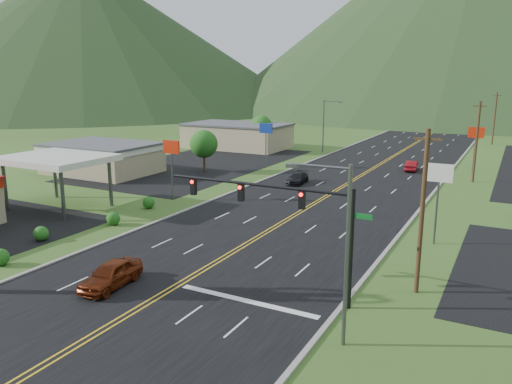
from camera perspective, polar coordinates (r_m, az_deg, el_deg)
The scene contains 21 objects.
traffic_signal at distance 29.14m, azimuth 3.40°, elevation -1.97°, with size 13.10×0.43×7.00m.
streetlight_east at distance 23.99m, azimuth 9.67°, elevation -5.84°, with size 3.28×0.25×9.00m.
streetlight_west at distance 87.25m, azimuth 7.92°, elevation 7.87°, with size 3.28×0.25×9.00m.
gas_canopy at distance 52.96m, azimuth -21.87°, elevation 3.42°, with size 10.00×8.00×5.30m.
building_west_mid at distance 71.33m, azimuth -17.19°, elevation 3.91°, with size 14.40×10.40×4.10m.
building_west_far at distance 92.64m, azimuth -2.15°, elevation 6.46°, with size 18.40×11.40×4.50m.
pole_sign_west_a at distance 53.16m, azimuth -9.64°, elevation 4.41°, with size 2.00×0.18×6.40m.
pole_sign_west_b at distance 71.71m, azimuth 1.15°, elevation 6.78°, with size 2.00×0.18×6.40m.
pole_sign_east_a at distance 40.73m, azimuth 20.18°, elevation 1.17°, with size 2.00×0.18×6.40m.
pole_sign_east_b at distance 72.25m, azimuth 23.81°, elevation 5.73°, with size 2.00×0.18×6.40m.
tree_west_a at distance 68.86m, azimuth -5.99°, elevation 5.48°, with size 3.84×3.84×5.82m.
tree_west_b at distance 94.52m, azimuth 0.65°, elevation 7.59°, with size 3.84×3.84×5.82m.
utility_pole_a at distance 30.98m, azimuth 18.46°, elevation -2.12°, with size 1.60×0.28×10.00m.
utility_pole_b at distance 67.25m, azimuth 23.90°, elevation 5.32°, with size 1.60×0.28×10.00m.
utility_pole_c at distance 107.02m, azimuth 25.61°, elevation 7.63°, with size 1.60×0.28×10.00m.
utility_pole_d at distance 146.92m, azimuth 26.40°, elevation 8.69°, with size 1.60×0.28×10.00m.
mountain_n at distance 234.23m, azimuth 24.70°, elevation 19.19°, with size 220.00×220.00×85.00m, color #213C1B.
mountain_nw at distance 231.72m, azimuth -18.99°, elevation 16.61°, with size 190.00×190.00×60.00m, color #213C1B.
car_red_near at distance 32.79m, azimuth -16.27°, elevation -9.10°, with size 1.90×4.73×1.61m, color maroon.
car_dark_mid at distance 61.53m, azimuth 4.77°, elevation 1.55°, with size 1.83×4.50×1.31m, color black.
car_red_far at distance 73.00m, azimuth 17.37°, elevation 2.86°, with size 1.50×4.29×1.41m, color maroon.
Camera 1 is at (18.11, -11.64, 12.87)m, focal length 35.00 mm.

